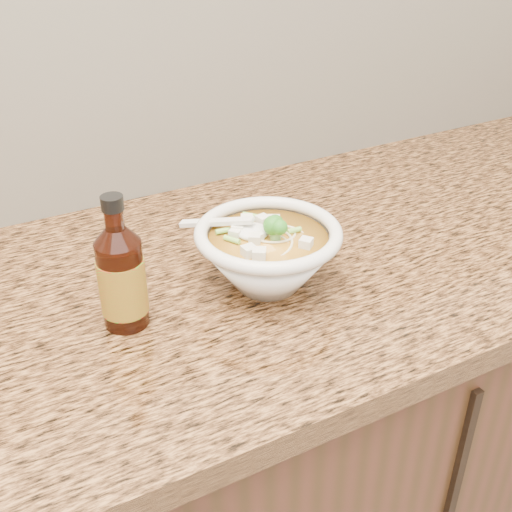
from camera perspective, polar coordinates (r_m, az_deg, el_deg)
name	(u,v)px	position (r m, az deg, el deg)	size (l,w,h in m)	color
counter_slab	(48,331)	(0.95, -18.01, -6.35)	(4.00, 0.68, 0.04)	#956436
soup_bowl	(268,255)	(0.93, 1.07, 0.06)	(0.21, 0.21, 0.12)	white
hot_sauce_bottle	(122,278)	(0.86, -11.84, -1.93)	(0.07, 0.07, 0.19)	#341007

